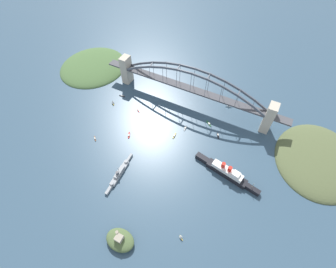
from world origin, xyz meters
name	(u,v)px	position (x,y,z in m)	size (l,w,h in m)	color
ground_plane	(190,103)	(0.00, 0.00, 0.00)	(1400.00, 1400.00, 0.00)	#334C60
harbor_arch_bridge	(191,90)	(0.00, 0.00, 28.23)	(301.68, 18.18, 65.38)	#BCB29E
headland_west_shore	(319,160)	(-201.00, 19.75, 0.00)	(112.89, 130.50, 20.97)	#515B38
headland_east_shore	(95,67)	(199.31, -5.77, 0.00)	(119.58, 126.35, 20.30)	#476638
ocean_liner	(226,172)	(-94.92, 99.36, 5.98)	(92.42, 24.44, 20.26)	black
naval_cruiser	(119,173)	(28.86, 162.68, 2.86)	(8.67, 64.35, 16.58)	gray
fort_island_mid_harbor	(120,240)	(-19.09, 230.95, 5.48)	(32.64, 23.56, 16.50)	#4C6038
seaplane_taxiing_near_bridge	(229,105)	(-58.35, -22.05, 2.09)	(10.34, 8.06, 4.96)	#B7B7B2
small_boat_0	(113,102)	(111.57, 59.22, 3.91)	(6.89, 6.58, 8.26)	gold
small_boat_1	(122,96)	(108.01, 37.97, 0.78)	(10.64, 2.64, 2.09)	black
small_boat_2	(181,237)	(-76.33, 197.25, 3.05)	(5.79, 5.00, 6.41)	gold
small_boat_3	(174,136)	(-7.19, 73.40, 0.82)	(2.77, 11.30, 2.28)	gold
small_boat_4	(218,135)	(-64.00, 43.78, 0.92)	(6.55, 9.73, 2.56)	black
small_boat_5	(95,138)	(93.29, 130.78, 0.88)	(7.85, 7.14, 2.41)	brown
small_boat_6	(138,111)	(66.85, 54.45, 0.69)	(7.54, 5.24, 1.97)	#B2231E
small_boat_7	(129,135)	(52.70, 102.98, 0.80)	(7.02, 11.24, 2.27)	#B2231E
small_boat_8	(185,128)	(-15.32, 53.15, 0.82)	(3.17, 10.17, 2.32)	silver
small_boat_9	(209,124)	(-43.63, 28.30, 0.68)	(10.65, 9.07, 1.93)	#2D6B3D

